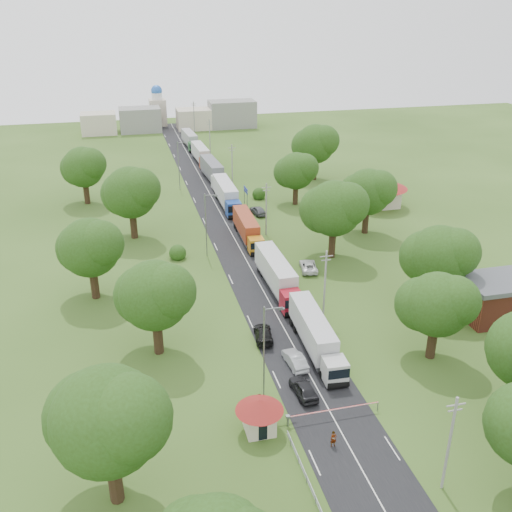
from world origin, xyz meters
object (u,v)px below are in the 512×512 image
object	(u,v)px
truck_0	(315,334)
pedestrian_near	(333,439)
info_sign	(246,193)
car_lane_mid	(295,360)
boom_barrier	(320,413)
guard_booth	(259,412)
car_lane_front	(304,388)

from	to	relation	value
truck_0	pedestrian_near	xyz separation A→B (m)	(-3.38, -14.75, -1.32)
info_sign	car_lane_mid	xyz separation A→B (m)	(-6.20, -51.04, -2.27)
boom_barrier	guard_booth	xyz separation A→B (m)	(-5.84, -0.00, 1.27)
info_sign	car_lane_front	size ratio (longest dim) A/B	0.92
guard_booth	car_lane_mid	distance (m)	10.99
boom_barrier	car_lane_front	world-z (taller)	car_lane_front
boom_barrier	pedestrian_near	distance (m)	3.50
guard_booth	info_sign	xyz separation A→B (m)	(12.40, 60.00, 0.84)
boom_barrier	truck_0	world-z (taller)	truck_0
boom_barrier	truck_0	size ratio (longest dim) A/B	0.64
guard_booth	car_lane_front	world-z (taller)	guard_booth
boom_barrier	pedestrian_near	bearing A→B (deg)	-90.08
truck_0	pedestrian_near	size ratio (longest dim) A/B	9.12
truck_0	pedestrian_near	bearing A→B (deg)	-102.91
car_lane_mid	car_lane_front	bearing A→B (deg)	77.70
car_lane_mid	boom_barrier	bearing A→B (deg)	83.07
boom_barrier	info_sign	xyz separation A→B (m)	(6.56, 60.00, 2.11)
car_lane_front	car_lane_mid	world-z (taller)	car_lane_front
info_sign	pedestrian_near	distance (m)	63.88
car_lane_front	boom_barrier	bearing A→B (deg)	89.86
car_lane_front	info_sign	bearing A→B (deg)	-101.55
boom_barrier	car_lane_mid	world-z (taller)	car_lane_mid
truck_0	car_lane_mid	world-z (taller)	truck_0
info_sign	pedestrian_near	world-z (taller)	info_sign
guard_booth	info_sign	bearing A→B (deg)	78.32
car_lane_mid	pedestrian_near	bearing A→B (deg)	83.69
car_lane_front	guard_booth	bearing A→B (deg)	31.30
boom_barrier	car_lane_mid	xyz separation A→B (m)	(0.36, 8.96, -0.16)
boom_barrier	car_lane_mid	distance (m)	8.97
boom_barrier	pedestrian_near	xyz separation A→B (m)	(-0.00, -3.50, -0.10)
pedestrian_near	info_sign	bearing A→B (deg)	83.74
guard_booth	truck_0	bearing A→B (deg)	50.68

